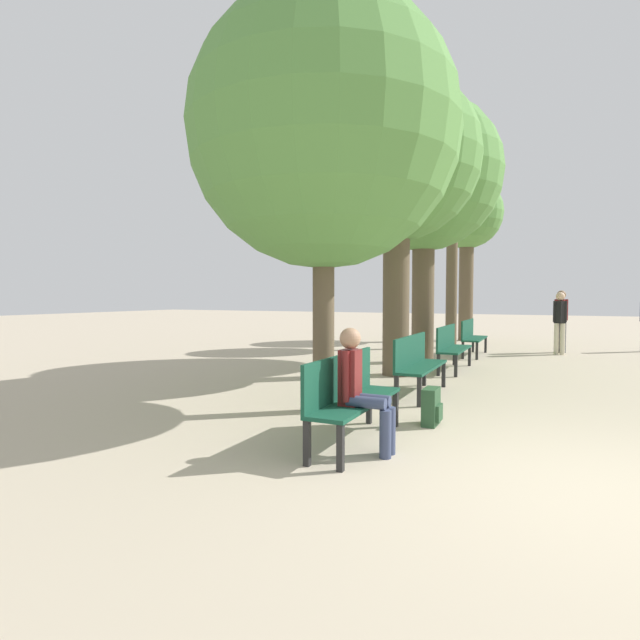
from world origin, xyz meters
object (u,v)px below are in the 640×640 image
pedestrian_near (561,317)px  bench_row_2 (451,344)px  bench_row_0 (349,392)px  tree_row_0 (324,134)px  bench_row_1 (417,360)px  tree_row_2 (424,176)px  person_seated (361,386)px  bench_row_3 (471,335)px  backpack (432,407)px  tree_row_1 (397,161)px  pedestrian_mid (560,319)px  tree_row_3 (453,194)px  tree_row_4 (467,218)px

pedestrian_near → bench_row_2: bearing=-114.7°
bench_row_0 → tree_row_0: bearing=125.4°
bench_row_1 → tree_row_2: tree_row_2 is taller
bench_row_2 → person_seated: 6.04m
bench_row_3 → tree_row_0: size_ratio=0.32×
tree_row_2 → backpack: 7.28m
bench_row_0 → tree_row_2: (-0.87, 6.87, 3.84)m
tree_row_1 → pedestrian_mid: size_ratio=3.51×
bench_row_3 → tree_row_2: tree_row_2 is taller
pedestrian_near → pedestrian_mid: (-0.03, -0.56, -0.03)m
tree_row_0 → backpack: bearing=-4.4°
bench_row_3 → pedestrian_mid: pedestrian_mid is taller
bench_row_0 → bench_row_2: bearing=90.0°
bench_row_0 → person_seated: bearing=-48.4°
backpack → bench_row_1: bearing=109.8°
bench_row_2 → tree_row_3: size_ratio=0.30×
bench_row_1 → tree_row_0: tree_row_0 is taller
bench_row_0 → pedestrian_mid: size_ratio=1.07×
tree_row_0 → pedestrian_near: (3.01, 9.21, -2.76)m
bench_row_1 → bench_row_0: bearing=-90.0°
person_seated → tree_row_0: bearing=126.6°
bench_row_2 → tree_row_2: (-0.87, 1.10, 3.84)m
person_seated → bench_row_3: bearing=91.5°
tree_row_3 → pedestrian_near: 4.75m
bench_row_3 → person_seated: (0.23, -8.92, 0.12)m
backpack → bench_row_0: bearing=-120.1°
tree_row_1 → person_seated: tree_row_1 is taller
bench_row_2 → pedestrian_near: pedestrian_near is taller
tree_row_0 → person_seated: tree_row_0 is taller
bench_row_1 → tree_row_2: 5.60m
tree_row_1 → pedestrian_near: 7.28m
backpack → person_seated: bearing=-106.8°
bench_row_2 → person_seated: person_seated is taller
bench_row_2 → tree_row_0: bearing=-100.8°
tree_row_3 → pedestrian_mid: size_ratio=3.53×
backpack → pedestrian_near: size_ratio=0.26×
bench_row_3 → tree_row_4: size_ratio=0.32×
tree_row_2 → tree_row_4: bearing=90.0°
bench_row_2 → bench_row_3: 2.89m
tree_row_0 → backpack: (1.51, -0.12, -3.53)m
pedestrian_near → pedestrian_mid: pedestrian_near is taller
bench_row_1 → tree_row_3: tree_row_3 is taller
bench_row_1 → tree_row_3: (-0.87, 7.59, 4.10)m
bench_row_0 → pedestrian_mid: (2.11, 9.87, 0.41)m
tree_row_3 → bench_row_3: bearing=-64.5°
tree_row_2 → tree_row_3: tree_row_2 is taller
tree_row_1 → pedestrian_mid: bearing=60.3°
bench_row_2 → bench_row_3: (0.00, 2.89, 0.00)m
tree_row_4 → pedestrian_near: bearing=-42.6°
backpack → pedestrian_mid: bearing=80.5°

